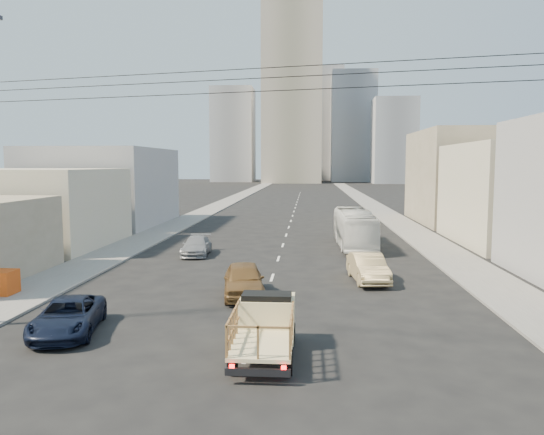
# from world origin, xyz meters

# --- Properties ---
(ground) EXTENTS (420.00, 420.00, 0.00)m
(ground) POSITION_xyz_m (0.00, 0.00, 0.00)
(ground) COLOR black
(ground) RESTS_ON ground
(sidewalk_left) EXTENTS (3.50, 180.00, 0.12)m
(sidewalk_left) POSITION_xyz_m (-11.75, 70.00, 0.06)
(sidewalk_left) COLOR slate
(sidewalk_left) RESTS_ON ground
(sidewalk_right) EXTENTS (3.50, 180.00, 0.12)m
(sidewalk_right) POSITION_xyz_m (11.75, 70.00, 0.06)
(sidewalk_right) COLOR slate
(sidewalk_right) RESTS_ON ground
(lane_dashes) EXTENTS (0.15, 104.00, 0.01)m
(lane_dashes) POSITION_xyz_m (0.00, 53.00, 0.01)
(lane_dashes) COLOR silver
(lane_dashes) RESTS_ON ground
(flatbed_pickup) EXTENTS (1.95, 4.41, 1.90)m
(flatbed_pickup) POSITION_xyz_m (0.61, 1.83, 1.09)
(flatbed_pickup) COLOR beige
(flatbed_pickup) RESTS_ON ground
(navy_pickup) EXTENTS (3.02, 4.99, 1.30)m
(navy_pickup) POSITION_xyz_m (-6.99, 3.62, 0.65)
(navy_pickup) COLOR black
(navy_pickup) RESTS_ON ground
(city_bus) EXTENTS (2.67, 10.38, 2.87)m
(city_bus) POSITION_xyz_m (5.53, 25.66, 1.44)
(city_bus) COLOR silver
(city_bus) RESTS_ON ground
(sedan_brown) EXTENTS (2.59, 4.95, 1.61)m
(sedan_brown) POSITION_xyz_m (-1.07, 9.70, 0.80)
(sedan_brown) COLOR brown
(sedan_brown) RESTS_ON ground
(sedan_tan) EXTENTS (2.07, 4.75, 1.52)m
(sedan_tan) POSITION_xyz_m (5.26, 13.39, 0.76)
(sedan_tan) COLOR tan
(sedan_tan) RESTS_ON ground
(sedan_grey) EXTENTS (2.11, 4.56, 1.29)m
(sedan_grey) POSITION_xyz_m (-5.82, 21.05, 0.64)
(sedan_grey) COLOR gray
(sedan_grey) RESTS_ON ground
(overhead_wires) EXTENTS (23.01, 5.02, 0.72)m
(overhead_wires) POSITION_xyz_m (0.00, 1.50, 8.97)
(overhead_wires) COLOR black
(overhead_wires) RESTS_ON ground
(bldg_right_mid) EXTENTS (11.00, 14.00, 8.00)m
(bldg_right_mid) POSITION_xyz_m (19.50, 28.00, 4.00)
(bldg_right_mid) COLOR beige
(bldg_right_mid) RESTS_ON ground
(bldg_right_far) EXTENTS (12.00, 16.00, 10.00)m
(bldg_right_far) POSITION_xyz_m (20.00, 44.00, 5.00)
(bldg_right_far) COLOR gray
(bldg_right_far) RESTS_ON ground
(bldg_left_mid) EXTENTS (11.00, 12.00, 6.00)m
(bldg_left_mid) POSITION_xyz_m (-19.00, 24.00, 3.00)
(bldg_left_mid) COLOR beige
(bldg_left_mid) RESTS_ON ground
(bldg_left_far) EXTENTS (12.00, 16.00, 8.00)m
(bldg_left_far) POSITION_xyz_m (-19.50, 39.00, 4.00)
(bldg_left_far) COLOR #97979A
(bldg_left_far) RESTS_ON ground
(high_rise_tower) EXTENTS (20.00, 20.00, 60.00)m
(high_rise_tower) POSITION_xyz_m (-4.00, 170.00, 30.00)
(high_rise_tower) COLOR gray
(high_rise_tower) RESTS_ON ground
(midrise_ne) EXTENTS (16.00, 16.00, 40.00)m
(midrise_ne) POSITION_xyz_m (18.00, 185.00, 20.00)
(midrise_ne) COLOR gray
(midrise_ne) RESTS_ON ground
(midrise_nw) EXTENTS (15.00, 15.00, 34.00)m
(midrise_nw) POSITION_xyz_m (-26.00, 180.00, 17.00)
(midrise_nw) COLOR gray
(midrise_nw) RESTS_ON ground
(midrise_back) EXTENTS (18.00, 18.00, 44.00)m
(midrise_back) POSITION_xyz_m (6.00, 200.00, 22.00)
(midrise_back) COLOR #97979A
(midrise_back) RESTS_ON ground
(midrise_east) EXTENTS (14.00, 14.00, 28.00)m
(midrise_east) POSITION_xyz_m (30.00, 165.00, 14.00)
(midrise_east) COLOR gray
(midrise_east) RESTS_ON ground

